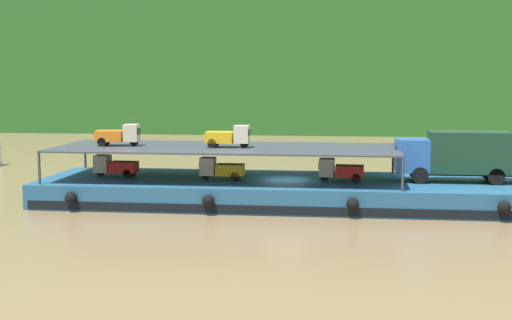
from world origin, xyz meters
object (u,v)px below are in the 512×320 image
at_px(mini_truck_upper_mid, 229,136).
at_px(mini_truck_lower_stern, 115,166).
at_px(mini_truck_lower_mid, 340,170).
at_px(covered_lorry, 456,154).
at_px(mini_truck_upper_stern, 119,135).
at_px(cargo_barge, 286,191).
at_px(mini_truck_lower_aft, 221,169).

bearing_deg(mini_truck_upper_mid, mini_truck_lower_stern, 178.97).
bearing_deg(mini_truck_upper_mid, mini_truck_lower_mid, -0.46).
bearing_deg(covered_lorry, mini_truck_upper_stern, -179.17).
bearing_deg(mini_truck_upper_stern, mini_truck_lower_mid, -0.83).
bearing_deg(covered_lorry, mini_truck_lower_stern, -179.15).
bearing_deg(cargo_barge, mini_truck_upper_mid, -177.13).
bearing_deg(mini_truck_lower_mid, mini_truck_lower_stern, 179.24).
relative_size(covered_lorry, mini_truck_upper_stern, 2.82).
height_order(cargo_barge, mini_truck_lower_mid, mini_truck_lower_mid).
bearing_deg(mini_truck_lower_aft, mini_truck_upper_stern, 175.80).
height_order(cargo_barge, mini_truck_upper_stern, mini_truck_upper_stern).
height_order(mini_truck_upper_stern, mini_truck_upper_mid, same).
bearing_deg(mini_truck_upper_stern, mini_truck_lower_stern, -177.25).
bearing_deg(mini_truck_lower_aft, mini_truck_lower_mid, 2.24).
bearing_deg(cargo_barge, mini_truck_upper_stern, -179.83).
xyz_separation_m(mini_truck_lower_stern, mini_truck_lower_aft, (6.99, -0.48, 0.00)).
distance_m(mini_truck_lower_stern, mini_truck_upper_stern, 2.02).
bearing_deg(mini_truck_lower_stern, mini_truck_upper_mid, -1.03).
height_order(cargo_barge, mini_truck_lower_stern, mini_truck_lower_stern).
xyz_separation_m(cargo_barge, mini_truck_lower_stern, (-11.01, -0.05, 1.44)).
xyz_separation_m(mini_truck_upper_stern, mini_truck_upper_mid, (7.14, -0.15, 0.00)).
distance_m(mini_truck_lower_mid, mini_truck_upper_mid, 7.25).
distance_m(covered_lorry, mini_truck_lower_stern, 21.39).
bearing_deg(mini_truck_lower_stern, mini_truck_upper_stern, 2.75).
bearing_deg(covered_lorry, cargo_barge, -178.50).
height_order(covered_lorry, mini_truck_lower_mid, covered_lorry).
relative_size(mini_truck_lower_aft, mini_truck_upper_mid, 1.00).
relative_size(mini_truck_upper_stern, mini_truck_upper_mid, 1.01).
relative_size(covered_lorry, mini_truck_lower_mid, 2.81).
relative_size(mini_truck_lower_stern, mini_truck_upper_stern, 0.99).
distance_m(covered_lorry, mini_truck_lower_aft, 14.43).
bearing_deg(cargo_barge, covered_lorry, 1.50).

